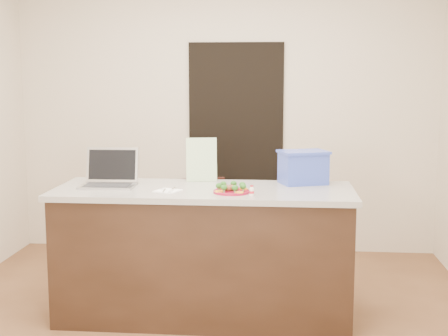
# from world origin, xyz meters

# --- Properties ---
(ground) EXTENTS (4.00, 4.00, 0.00)m
(ground) POSITION_xyz_m (0.00, 0.00, 0.00)
(ground) COLOR brown
(ground) RESTS_ON ground
(room_shell) EXTENTS (4.00, 4.00, 4.00)m
(room_shell) POSITION_xyz_m (0.00, 0.00, 1.62)
(room_shell) COLOR white
(room_shell) RESTS_ON ground
(doorway) EXTENTS (0.90, 0.02, 2.00)m
(doorway) POSITION_xyz_m (0.10, 1.98, 1.00)
(doorway) COLOR black
(doorway) RESTS_ON ground
(island) EXTENTS (2.06, 0.76, 0.92)m
(island) POSITION_xyz_m (0.00, 0.25, 0.46)
(island) COLOR black
(island) RESTS_ON ground
(plate) EXTENTS (0.24, 0.24, 0.02)m
(plate) POSITION_xyz_m (0.20, 0.11, 0.93)
(plate) COLOR maroon
(plate) RESTS_ON island
(meatballs) EXTENTS (0.10, 0.09, 0.04)m
(meatballs) POSITION_xyz_m (0.20, 0.11, 0.95)
(meatballs) COLOR brown
(meatballs) RESTS_ON plate
(broccoli) EXTENTS (0.20, 0.20, 0.04)m
(broccoli) POSITION_xyz_m (0.20, 0.11, 0.97)
(broccoli) COLOR #1A4B14
(broccoli) RESTS_ON plate
(pepper_rings) EXTENTS (0.21, 0.21, 0.01)m
(pepper_rings) POSITION_xyz_m (0.20, 0.11, 0.94)
(pepper_rings) COLOR #FFA21A
(pepper_rings) RESTS_ON plate
(napkin) EXTENTS (0.19, 0.19, 0.01)m
(napkin) POSITION_xyz_m (-0.23, 0.12, 0.92)
(napkin) COLOR white
(napkin) RESTS_ON island
(fork) EXTENTS (0.03, 0.13, 0.00)m
(fork) POSITION_xyz_m (-0.25, 0.13, 0.93)
(fork) COLOR silver
(fork) RESTS_ON napkin
(knife) EXTENTS (0.02, 0.19, 0.01)m
(knife) POSITION_xyz_m (-0.20, 0.11, 0.93)
(knife) COLOR silver
(knife) RESTS_ON napkin
(yogurt_bottle) EXTENTS (0.03, 0.03, 0.07)m
(yogurt_bottle) POSITION_xyz_m (0.34, 0.03, 0.95)
(yogurt_bottle) COLOR white
(yogurt_bottle) RESTS_ON island
(laptop) EXTENTS (0.38, 0.30, 0.26)m
(laptop) POSITION_xyz_m (-0.67, 0.30, 0.99)
(laptop) COLOR #AFB0B4
(laptop) RESTS_ON island
(leaflet) EXTENTS (0.23, 0.09, 0.32)m
(leaflet) POSITION_xyz_m (-0.05, 0.54, 1.08)
(leaflet) COLOR white
(leaflet) RESTS_ON island
(blue_box) EXTENTS (0.39, 0.34, 0.24)m
(blue_box) POSITION_xyz_m (0.69, 0.50, 1.04)
(blue_box) COLOR #3348B8
(blue_box) RESTS_ON island
(chair) EXTENTS (0.47, 0.48, 0.84)m
(chair) POSITION_xyz_m (-0.12, 1.06, 0.48)
(chair) COLOR #381610
(chair) RESTS_ON ground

